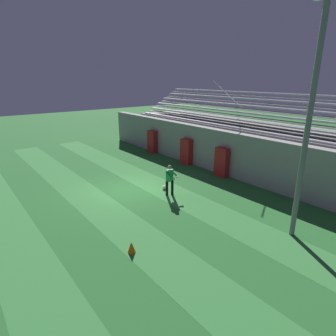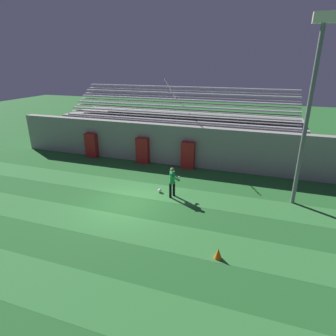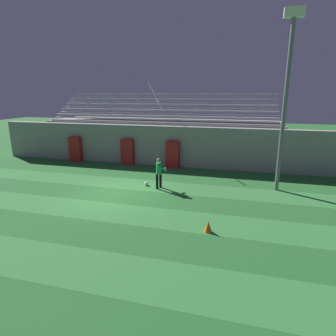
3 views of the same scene
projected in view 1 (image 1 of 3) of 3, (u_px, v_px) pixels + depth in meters
ground_plane at (127, 190)px, 15.64m from camera, size 80.00×80.00×0.00m
turf_stripe_near at (5, 223)px, 12.09m from camera, size 28.00×1.94×0.01m
turf_stripe_mid at (90, 200)px, 14.38m from camera, size 28.00×1.94×0.01m
turf_stripe_far at (152, 183)px, 16.67m from camera, size 28.00×1.94×0.01m
back_wall at (209, 148)px, 19.05m from camera, size 24.00×0.60×2.80m
padding_pillar_gate_left at (186, 152)px, 20.12m from camera, size 0.90×0.44×1.84m
padding_pillar_gate_right at (222, 162)px, 17.63m from camera, size 0.90×0.44×1.84m
padding_pillar_far_left at (152, 142)px, 23.27m from camera, size 0.90×0.44×1.84m
bleacher_stand at (235, 142)px, 20.61m from camera, size 18.00×4.75×5.83m
floodlight_pole at (313, 93)px, 9.55m from camera, size 0.90×0.36×8.78m
goalkeeper at (170, 178)px, 14.70m from camera, size 0.66×0.71×1.67m
soccer_ball at (164, 187)px, 15.72m from camera, size 0.22×0.22×0.22m
traffic_cone at (131, 247)px, 10.01m from camera, size 0.30×0.30×0.42m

